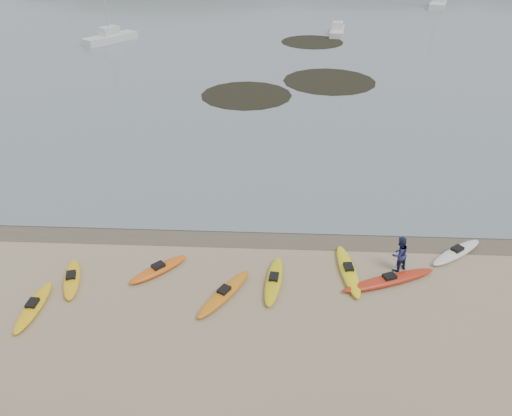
{
  "coord_description": "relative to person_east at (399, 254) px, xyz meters",
  "views": [
    {
      "loc": [
        1.05,
        -21.45,
        14.34
      ],
      "look_at": [
        0.0,
        0.0,
        1.5
      ],
      "focal_mm": 35.0,
      "sensor_mm": 36.0,
      "label": 1
    }
  ],
  "objects": [
    {
      "name": "wet_sand",
      "position": [
        -6.68,
        2.44,
        -0.88
      ],
      "size": [
        60.0,
        60.0,
        0.0
      ],
      "primitive_type": "plane",
      "color": "brown",
      "rests_on": "ground"
    },
    {
      "name": "person_east",
      "position": [
        0.0,
        0.0,
        0.0
      ],
      "size": [
        1.09,
        1.02,
        1.77
      ],
      "primitive_type": "imported",
      "rotation": [
        0.0,
        0.0,
        3.7
      ],
      "color": "navy",
      "rests_on": "ground"
    },
    {
      "name": "ground",
      "position": [
        -6.68,
        2.74,
        -0.89
      ],
      "size": [
        600.0,
        600.0,
        0.0
      ],
      "primitive_type": "plane",
      "color": "tan",
      "rests_on": "ground"
    },
    {
      "name": "kelp_mats",
      "position": [
        -3.59,
        33.06,
        -0.86
      ],
      "size": [
        16.37,
        29.47,
        0.04
      ],
      "color": "black",
      "rests_on": "water"
    },
    {
      "name": "kayaks",
      "position": [
        -6.22,
        -1.17,
        -0.72
      ],
      "size": [
        20.73,
        7.74,
        0.34
      ],
      "color": "yellow",
      "rests_on": "ground"
    }
  ]
}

